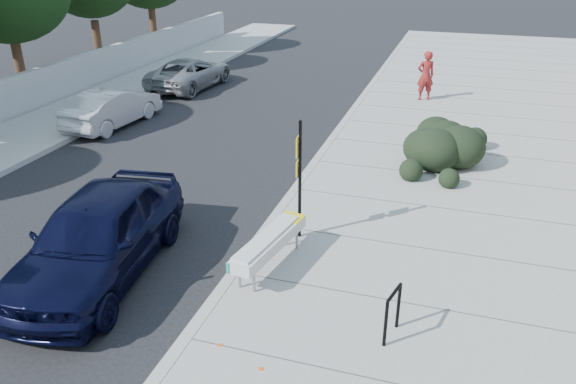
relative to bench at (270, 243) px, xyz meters
name	(u,v)px	position (x,y,z in m)	size (l,w,h in m)	color
ground	(234,279)	(-0.60, -0.38, -0.68)	(120.00, 120.00, 0.00)	black
sidewalk_near	(529,204)	(5.00, 4.62, -0.61)	(11.20, 50.00, 0.15)	gray
sidewalk_far	(15,140)	(-10.10, 4.62, -0.61)	(3.00, 50.00, 0.15)	gray
curb_near	(306,176)	(-0.60, 4.62, -0.60)	(0.22, 50.00, 0.17)	#9E9E99
curb_far	(55,145)	(-8.60, 4.62, -0.60)	(0.22, 50.00, 0.17)	#9E9E99
bench	(270,243)	(0.00, 0.00, 0.00)	(0.85, 2.27, 0.67)	gray
bike_rack	(393,309)	(2.52, -1.35, -0.02)	(0.18, 0.58, 0.86)	black
sign_post	(299,173)	(0.19, 1.33, 0.92)	(0.10, 0.30, 2.57)	black
hedge	(448,140)	(2.91, 6.62, 0.13)	(1.77, 3.54, 1.33)	black
sedan_navy	(98,236)	(-3.10, -0.97, 0.15)	(1.96, 4.87, 1.66)	black
wagon_silver	(113,107)	(-8.10, 7.05, -0.05)	(1.35, 3.86, 1.27)	#B7B6BB
suv_silver	(190,73)	(-7.94, 12.52, -0.06)	(2.06, 4.47, 1.24)	gray
pedestrian	(426,76)	(1.72, 13.03, 0.39)	(0.68, 0.44, 1.85)	maroon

